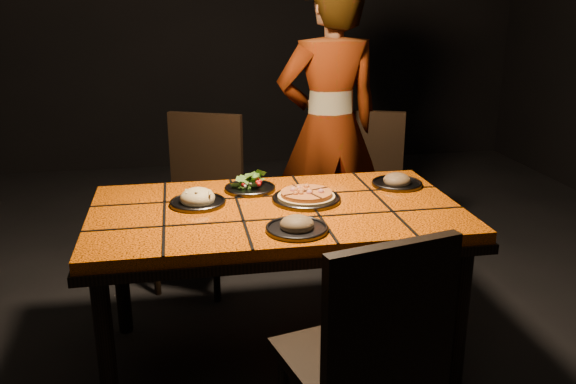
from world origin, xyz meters
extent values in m
cube|color=black|center=(0.00, 0.00, -0.02)|extent=(6.00, 7.00, 0.04)
cube|color=black|center=(0.00, 3.50, 1.50)|extent=(6.00, 0.04, 3.00)
cube|color=orange|center=(0.00, 0.00, 0.72)|extent=(1.60, 0.90, 0.05)
cube|color=black|center=(0.00, 0.00, 0.68)|extent=(1.62, 0.92, 0.04)
cylinder|color=black|center=(-0.72, -0.37, 0.33)|extent=(0.07, 0.07, 0.66)
cylinder|color=black|center=(0.72, -0.37, 0.33)|extent=(0.07, 0.07, 0.66)
cylinder|color=black|center=(-0.72, 0.37, 0.33)|extent=(0.07, 0.07, 0.66)
cylinder|color=black|center=(0.72, 0.37, 0.33)|extent=(0.07, 0.07, 0.66)
cube|color=black|center=(0.13, -0.79, 0.47)|extent=(0.53, 0.53, 0.04)
cube|color=black|center=(0.18, -0.98, 0.73)|extent=(0.44, 0.15, 0.48)
cylinder|color=black|center=(0.26, -0.58, 0.22)|extent=(0.04, 0.04, 0.45)
cube|color=black|center=(-0.33, 0.84, 0.48)|extent=(0.58, 0.58, 0.04)
cube|color=black|center=(-0.25, 1.02, 0.74)|extent=(0.42, 0.22, 0.49)
cylinder|color=black|center=(-0.57, 0.74, 0.23)|extent=(0.04, 0.04, 0.45)
cylinder|color=black|center=(-0.24, 0.60, 0.23)|extent=(0.04, 0.04, 0.45)
cylinder|color=black|center=(-0.42, 1.07, 0.23)|extent=(0.04, 0.04, 0.45)
cylinder|color=black|center=(-0.09, 0.93, 0.23)|extent=(0.04, 0.04, 0.45)
cube|color=black|center=(0.68, 0.85, 0.46)|extent=(0.56, 0.56, 0.04)
cube|color=black|center=(0.75, 1.04, 0.72)|extent=(0.42, 0.19, 0.48)
cylinder|color=black|center=(0.45, 0.75, 0.22)|extent=(0.04, 0.04, 0.44)
cylinder|color=black|center=(0.78, 0.63, 0.22)|extent=(0.04, 0.04, 0.44)
cylinder|color=black|center=(0.58, 1.08, 0.22)|extent=(0.04, 0.04, 0.44)
cylinder|color=black|center=(0.91, 0.95, 0.22)|extent=(0.04, 0.04, 0.44)
imported|color=brown|center=(0.48, 0.99, 0.88)|extent=(0.67, 0.47, 1.75)
cylinder|color=#3E3D43|center=(0.15, 0.06, 0.76)|extent=(0.31, 0.31, 0.01)
torus|color=#3E3D43|center=(0.15, 0.06, 0.76)|extent=(0.31, 0.31, 0.01)
cylinder|color=#DAB670|center=(0.15, 0.06, 0.77)|extent=(0.34, 0.34, 0.01)
cylinder|color=orange|center=(0.15, 0.06, 0.78)|extent=(0.30, 0.30, 0.02)
cylinder|color=#3E3D43|center=(-0.34, 0.10, 0.76)|extent=(0.24, 0.24, 0.01)
torus|color=#3E3D43|center=(-0.34, 0.10, 0.76)|extent=(0.25, 0.25, 0.01)
ellipsoid|color=#F4E8A1|center=(-0.34, 0.10, 0.78)|extent=(0.15, 0.15, 0.08)
cylinder|color=#3E3D43|center=(-0.08, 0.26, 0.76)|extent=(0.24, 0.24, 0.01)
torus|color=#3E3D43|center=(-0.08, 0.26, 0.76)|extent=(0.24, 0.24, 0.01)
cylinder|color=#3E3D43|center=(0.03, -0.29, 0.76)|extent=(0.25, 0.25, 0.01)
torus|color=#3E3D43|center=(0.03, -0.29, 0.76)|extent=(0.25, 0.25, 0.01)
ellipsoid|color=olive|center=(0.03, -0.29, 0.78)|extent=(0.15, 0.15, 0.08)
cylinder|color=#3E3D43|center=(0.63, 0.20, 0.76)|extent=(0.24, 0.24, 0.01)
torus|color=#3E3D43|center=(0.63, 0.20, 0.76)|extent=(0.24, 0.24, 0.01)
ellipsoid|color=olive|center=(0.63, 0.20, 0.78)|extent=(0.15, 0.15, 0.08)
camera|label=1|loc=(-0.40, -2.48, 1.63)|focal=38.00mm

